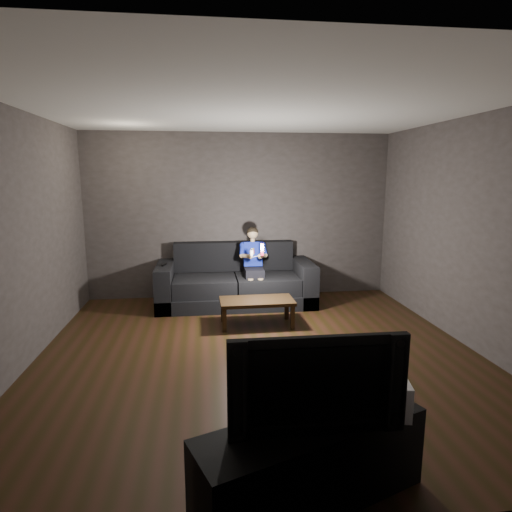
{
  "coord_description": "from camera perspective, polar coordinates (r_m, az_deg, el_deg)",
  "views": [
    {
      "loc": [
        -0.6,
        -4.56,
        2.01
      ],
      "look_at": [
        0.15,
        1.55,
        0.85
      ],
      "focal_mm": 30.0,
      "sensor_mm": 36.0,
      "label": 1
    }
  ],
  "objects": [
    {
      "name": "wii_remote_red",
      "position": [
        6.24,
        0.83,
        0.88
      ],
      "size": [
        0.05,
        0.07,
        0.18
      ],
      "color": "red",
      "rests_on": "child"
    },
    {
      "name": "ceiling",
      "position": [
        4.66,
        0.52,
        19.2
      ],
      "size": [
        5.0,
        5.0,
        0.02
      ],
      "primitive_type": "cube",
      "color": "beige",
      "rests_on": "back_wall"
    },
    {
      "name": "coffee_table",
      "position": [
        5.82,
        0.11,
        -6.28
      ],
      "size": [
        1.0,
        0.51,
        0.36
      ],
      "color": "black",
      "rests_on": "floor"
    },
    {
      "name": "tv",
      "position": [
        2.65,
        7.71,
        -15.81
      ],
      "size": [
        1.04,
        0.14,
        0.6
      ],
      "primitive_type": "imported",
      "rotation": [
        0.0,
        0.0,
        -0.0
      ],
      "color": "black",
      "rests_on": "media_console"
    },
    {
      "name": "front_wall",
      "position": [
        2.25,
        8.9,
        -6.47
      ],
      "size": [
        5.0,
        0.04,
        2.7
      ],
      "primitive_type": "cube",
      "color": "#373230",
      "rests_on": "ground"
    },
    {
      "name": "nunchuk_white",
      "position": [
        6.23,
        -0.58,
        0.48
      ],
      "size": [
        0.07,
        0.09,
        0.14
      ],
      "color": "white",
      "rests_on": "child"
    },
    {
      "name": "sofa",
      "position": [
        6.81,
        -2.74,
        -3.83
      ],
      "size": [
        2.44,
        1.05,
        0.94
      ],
      "color": "black",
      "rests_on": "floor"
    },
    {
      "name": "left_wall",
      "position": [
        4.99,
        -29.33,
        1.7
      ],
      "size": [
        0.04,
        5.0,
        2.7
      ],
      "primitive_type": "cube",
      "color": "#373230",
      "rests_on": "ground"
    },
    {
      "name": "right_wall",
      "position": [
        5.56,
        27.02,
        2.69
      ],
      "size": [
        0.04,
        5.0,
        2.7
      ],
      "primitive_type": "cube",
      "color": "#373230",
      "rests_on": "ground"
    },
    {
      "name": "media_console",
      "position": [
        2.95,
        7.41,
        -25.68
      ],
      "size": [
        1.54,
        0.93,
        0.53
      ],
      "primitive_type": "cube",
      "rotation": [
        0.0,
        0.0,
        0.37
      ],
      "color": "black",
      "rests_on": "floor"
    },
    {
      "name": "wii_remote_black",
      "position": [
        6.65,
        -12.17,
        -1.13
      ],
      "size": [
        0.07,
        0.15,
        0.03
      ],
      "color": "black",
      "rests_on": "sofa"
    },
    {
      "name": "wii_console",
      "position": [
        2.93,
        19.28,
        -17.75
      ],
      "size": [
        0.09,
        0.18,
        0.22
      ],
      "primitive_type": "cube",
      "rotation": [
        0.0,
        0.0,
        -0.2
      ],
      "color": "white",
      "rests_on": "media_console"
    },
    {
      "name": "child",
      "position": [
        6.66,
        -0.35,
        -0.23
      ],
      "size": [
        0.43,
        0.53,
        1.06
      ],
      "color": "black",
      "rests_on": "sofa"
    },
    {
      "name": "back_wall",
      "position": [
        7.12,
        -2.14,
        5.33
      ],
      "size": [
        5.0,
        0.04,
        2.7
      ],
      "primitive_type": "cube",
      "color": "#373230",
      "rests_on": "ground"
    },
    {
      "name": "floor",
      "position": [
        5.02,
        0.47,
        -12.92
      ],
      "size": [
        5.0,
        5.0,
        0.0
      ],
      "primitive_type": "plane",
      "color": "black",
      "rests_on": "ground"
    }
  ]
}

